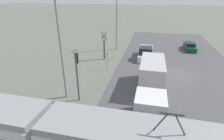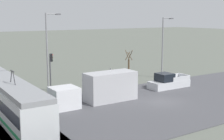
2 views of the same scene
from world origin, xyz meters
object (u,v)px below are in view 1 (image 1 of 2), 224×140
object	(u,v)px
traffic_light_pole	(77,71)
no_parking_sign	(107,59)
light_rail_tram	(47,136)
street_tree	(104,47)
sedan_car_0	(190,47)
street_lamp_mid_block	(61,44)
street_lamp_near_crossing	(117,21)
pickup_truck	(146,54)
box_truck	(151,80)

from	to	relation	value
traffic_light_pole	no_parking_sign	size ratio (longest dim) A/B	1.92
light_rail_tram	street_tree	world-z (taller)	light_rail_tram
sedan_car_0	street_lamp_mid_block	bearing A→B (deg)	-127.16
street_tree	street_lamp_mid_block	size ratio (longest dim) A/B	0.46
sedan_car_0	street_lamp_near_crossing	xyz separation A→B (m)	(13.16, 2.40, 4.43)
pickup_truck	no_parking_sign	size ratio (longest dim) A/B	2.24
light_rail_tram	traffic_light_pole	size ratio (longest dim) A/B	5.73
sedan_car_0	traffic_light_pole	bearing A→B (deg)	-123.87
sedan_car_0	box_truck	bearing A→B (deg)	-111.07
no_parking_sign	street_lamp_near_crossing	bearing A→B (deg)	-86.24
box_truck	pickup_truck	size ratio (longest dim) A/B	1.72
pickup_truck	street_tree	world-z (taller)	street_tree
pickup_truck	street_lamp_near_crossing	size ratio (longest dim) A/B	0.62
street_tree	street_lamp_near_crossing	distance (m)	6.48
light_rail_tram	pickup_truck	xyz separation A→B (m)	(-4.98, -19.94, -0.86)
pickup_truck	sedan_car_0	world-z (taller)	pickup_truck
box_truck	sedan_car_0	bearing A→B (deg)	-111.07
light_rail_tram	sedan_car_0	world-z (taller)	light_rail_tram
sedan_car_0	no_parking_sign	size ratio (longest dim) A/B	1.79
light_rail_tram	pickup_truck	world-z (taller)	light_rail_tram
traffic_light_pole	street_lamp_near_crossing	distance (m)	17.56
sedan_car_0	street_lamp_near_crossing	world-z (taller)	street_lamp_near_crossing
traffic_light_pole	street_lamp_mid_block	world-z (taller)	street_lamp_mid_block
pickup_truck	street_lamp_near_crossing	distance (m)	8.03
street_tree	street_lamp_near_crossing	size ratio (longest dim) A/B	0.49
sedan_car_0	light_rail_tram	bearing A→B (deg)	-115.63
light_rail_tram	street_lamp_near_crossing	bearing A→B (deg)	-88.73
street_tree	light_rail_tram	bearing A→B (deg)	94.21
street_lamp_near_crossing	street_tree	bearing A→B (deg)	81.77
sedan_car_0	no_parking_sign	bearing A→B (deg)	-136.11
pickup_truck	street_lamp_near_crossing	bearing A→B (deg)	-35.81
pickup_truck	street_tree	bearing A→B (deg)	14.74
street_lamp_mid_block	street_tree	bearing A→B (deg)	-94.00
box_truck	street_tree	distance (m)	11.70
box_truck	no_parking_sign	distance (m)	7.79
box_truck	light_rail_tram	bearing A→B (deg)	56.78
light_rail_tram	box_truck	bearing A→B (deg)	-123.22
street_lamp_mid_block	no_parking_sign	distance (m)	8.70
light_rail_tram	no_parking_sign	size ratio (longest dim) A/B	11.00
sedan_car_0	no_parking_sign	xyz separation A→B (m)	(12.52, 12.05, 0.83)
box_truck	sedan_car_0	world-z (taller)	box_truck
box_truck	pickup_truck	world-z (taller)	box_truck
sedan_car_0	street_tree	size ratio (longest dim) A/B	1.00
traffic_light_pole	street_lamp_near_crossing	xyz separation A→B (m)	(-0.16, -17.45, 1.98)
street_tree	no_parking_sign	size ratio (longest dim) A/B	1.78
sedan_car_0	traffic_light_pole	xyz separation A→B (m)	(13.32, 19.84, 2.44)
street_lamp_mid_block	pickup_truck	bearing A→B (deg)	-118.53
traffic_light_pole	street_lamp_near_crossing	size ratio (longest dim) A/B	0.53
no_parking_sign	traffic_light_pole	bearing A→B (deg)	84.18
traffic_light_pole	street_lamp_mid_block	xyz separation A→B (m)	(1.46, -0.35, 2.28)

